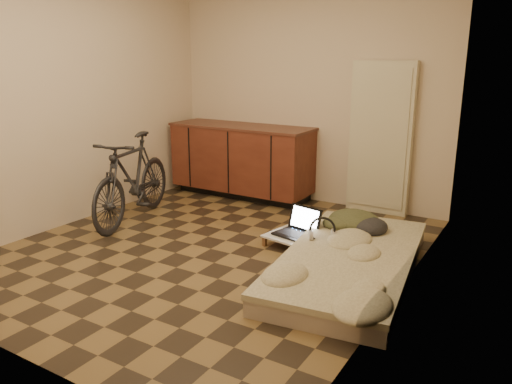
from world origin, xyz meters
The scene contains 10 objects.
room_shell centered at (0.00, 0.00, 1.30)m, with size 3.50×4.00×2.60m.
cabinets centered at (-0.75, 1.70, 0.47)m, with size 1.84×0.62×0.91m.
appliance_panel centered at (0.95, 1.94, 0.85)m, with size 0.70×0.10×1.70m, color beige.
bicycle centered at (-1.20, 0.24, 0.52)m, with size 0.47×1.61×1.04m, color black.
futon centered at (1.30, 0.17, 0.09)m, with size 1.25×2.19×0.18m.
clothing_pile centered at (1.13, 0.83, 0.29)m, with size 0.53×0.44×0.21m, color #393D23, non-canonical shape.
headphones centered at (0.97, 0.36, 0.27)m, with size 0.26×0.24×0.17m, color black, non-canonical shape.
lap_desk centered at (0.72, 0.45, 0.10)m, with size 0.72×0.53×0.11m.
laptop centered at (0.65, 0.51, 0.16)m, with size 0.42×0.39×0.25m.
mouse centered at (0.93, 0.37, 0.13)m, with size 0.06×0.10×0.03m, color silver.
Camera 1 is at (2.63, -3.51, 1.76)m, focal length 35.00 mm.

